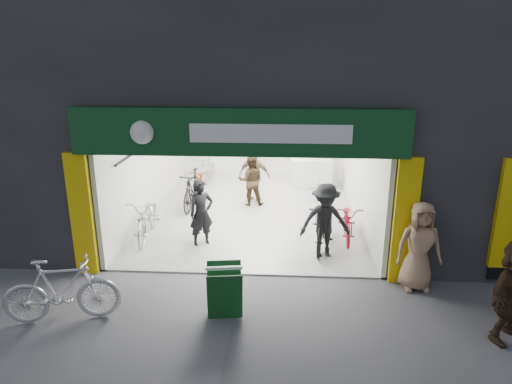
# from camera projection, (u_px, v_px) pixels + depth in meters

# --- Properties ---
(ground) EXTENTS (60.00, 60.00, 0.00)m
(ground) POSITION_uv_depth(u_px,v_px,m) (241.00, 275.00, 9.57)
(ground) COLOR #56565B
(ground) RESTS_ON ground
(building) EXTENTS (17.00, 10.27, 8.00)m
(building) POSITION_uv_depth(u_px,v_px,m) (287.00, 58.00, 12.98)
(building) COLOR #232326
(building) RESTS_ON ground
(bike_left_front) EXTENTS (0.90, 2.12, 1.09)m
(bike_left_front) POSITION_uv_depth(u_px,v_px,m) (148.00, 217.00, 11.34)
(bike_left_front) COLOR #A6A5A9
(bike_left_front) RESTS_ON ground
(bike_left_midfront) EXTENTS (0.70, 1.96, 1.15)m
(bike_left_midfront) POSITION_uv_depth(u_px,v_px,m) (193.00, 190.00, 13.44)
(bike_left_midfront) COLOR black
(bike_left_midfront) RESTS_ON ground
(bike_left_midback) EXTENTS (0.80, 1.79, 0.91)m
(bike_left_midback) POSITION_uv_depth(u_px,v_px,m) (201.00, 182.00, 14.66)
(bike_left_midback) COLOR maroon
(bike_left_midback) RESTS_ON ground
(bike_left_back) EXTENTS (0.75, 1.80, 1.05)m
(bike_left_back) POSITION_uv_depth(u_px,v_px,m) (207.00, 170.00, 15.81)
(bike_left_back) COLOR #A3A3A7
(bike_left_back) RESTS_ON ground
(bike_right_front) EXTENTS (0.91, 2.03, 1.18)m
(bike_right_front) POSITION_uv_depth(u_px,v_px,m) (323.00, 225.00, 10.73)
(bike_right_front) COLOR black
(bike_right_front) RESTS_ON ground
(bike_right_mid) EXTENTS (0.77, 1.85, 0.95)m
(bike_right_mid) POSITION_uv_depth(u_px,v_px,m) (348.00, 221.00, 11.30)
(bike_right_mid) COLOR maroon
(bike_right_mid) RESTS_ON ground
(bike_right_back) EXTENTS (0.64, 1.77, 1.04)m
(bike_right_back) POSITION_uv_depth(u_px,v_px,m) (317.00, 200.00, 12.73)
(bike_right_back) COLOR #B0B0B4
(bike_right_back) RESTS_ON ground
(parked_bike) EXTENTS (2.03, 0.97, 1.17)m
(parked_bike) POSITION_uv_depth(u_px,v_px,m) (62.00, 290.00, 7.82)
(parked_bike) COLOR silver
(parked_bike) RESTS_ON ground
(customer_a) EXTENTS (0.72, 0.65, 1.64)m
(customer_a) POSITION_uv_depth(u_px,v_px,m) (201.00, 213.00, 10.79)
(customer_a) COLOR black
(customer_a) RESTS_ON ground
(customer_b) EXTENTS (0.83, 0.68, 1.58)m
(customer_b) POSITION_uv_depth(u_px,v_px,m) (251.00, 180.00, 13.63)
(customer_b) COLOR #312516
(customer_b) RESTS_ON ground
(customer_c) EXTENTS (1.21, 0.80, 1.74)m
(customer_c) POSITION_uv_depth(u_px,v_px,m) (325.00, 221.00, 10.15)
(customer_c) COLOR black
(customer_c) RESTS_ON ground
(customer_d) EXTENTS (1.07, 0.68, 1.70)m
(customer_d) POSITION_uv_depth(u_px,v_px,m) (254.00, 175.00, 13.98)
(customer_d) COLOR #82654B
(customer_d) RESTS_ON ground
(pedestrian_near) EXTENTS (0.91, 0.62, 1.79)m
(pedestrian_near) POSITION_uv_depth(u_px,v_px,m) (419.00, 246.00, 8.81)
(pedestrian_near) COLOR #9C795A
(pedestrian_near) RESTS_ON ground
(sandwich_board) EXTENTS (0.69, 0.70, 0.94)m
(sandwich_board) POSITION_uv_depth(u_px,v_px,m) (225.00, 290.00, 7.94)
(sandwich_board) COLOR #0F3F19
(sandwich_board) RESTS_ON ground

